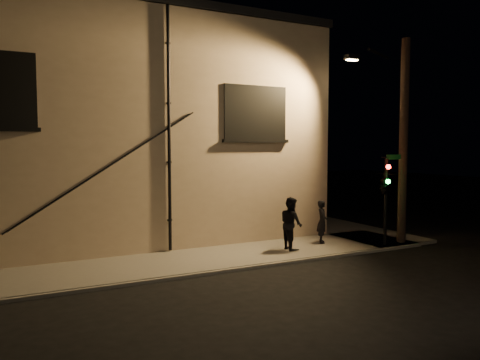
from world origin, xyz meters
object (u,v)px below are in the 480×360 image
pedestrian_a (322,221)px  pedestrian_b (291,223)px  traffic_signal (384,185)px  streetlamp_pole (401,138)px

pedestrian_a → pedestrian_b: 1.75m
traffic_signal → streetlamp_pole: streetlamp_pole is taller
pedestrian_a → pedestrian_b: (-1.68, -0.44, 0.12)m
traffic_signal → streetlamp_pole: size_ratio=0.43×
pedestrian_b → traffic_signal: traffic_signal is taller
pedestrian_a → traffic_signal: 2.62m
traffic_signal → streetlamp_pole: bearing=13.4°
pedestrian_a → streetlamp_pole: (2.69, -1.21, 3.14)m
pedestrian_a → traffic_signal: size_ratio=0.48×
pedestrian_b → streetlamp_pole: 5.37m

